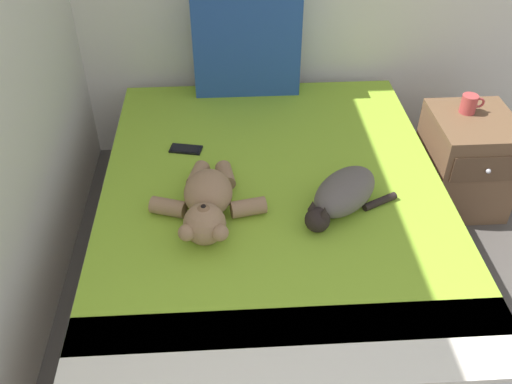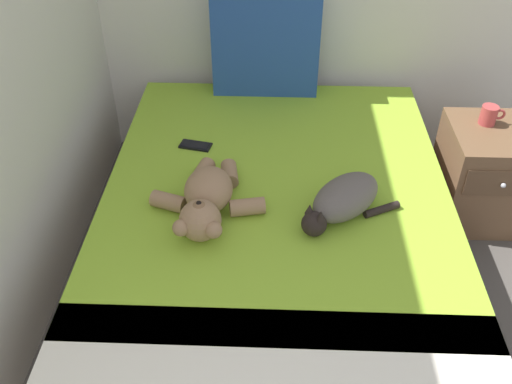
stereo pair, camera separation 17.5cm
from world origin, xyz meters
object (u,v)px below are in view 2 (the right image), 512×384
Objects in this scene: patterned_cushion at (266,43)px; teddy_bear at (206,199)px; cat at (343,200)px; mug at (489,115)px; bed at (275,230)px; cell_phone at (196,145)px; nightstand at (483,174)px.

patterned_cushion is 1.09m from teddy_bear.
cat is 1.01m from mug.
patterned_cushion is at bearing 94.70° from bed.
bed is 1.19m from mug.
teddy_bear is at bearing -77.46° from cell_phone.
cat is at bearing -142.93° from nightstand.
mug is (-0.02, 0.07, 0.30)m from nightstand.
mug is (1.31, 0.69, 0.01)m from teddy_bear.
teddy_bear reaches higher than cat.
mug is at bearing 41.09° from cat.
mug is at bearing 8.11° from cell_phone.
mug reaches higher than cell_phone.
cat is at bearing 2.31° from teddy_bear.
bed is 12.22× the size of cell_phone.
cat is 2.60× the size of cell_phone.
patterned_cushion is at bearing 158.75° from nightstand.
patterned_cushion is at bearing 60.94° from cell_phone.
patterned_cushion is 4.64× the size of mug.
teddy_bear is at bearing -147.63° from bed.
nightstand is at bearing -21.25° from patterned_cushion.
mug is (0.76, 0.67, 0.01)m from cat.
bed is at bearing 32.37° from teddy_bear.
cat is 0.78× the size of teddy_bear.
nightstand is (0.79, 0.59, -0.29)m from cat.
teddy_bear is at bearing -152.25° from mug.
teddy_bear is 1.50m from nightstand.
bed is 4.71× the size of cat.
patterned_cushion is at bearing 78.85° from teddy_bear.
nightstand is at bearing -70.49° from mug.
mug is at bearing 26.42° from bed.
mug is at bearing 109.51° from nightstand.
bed is at bearing -153.58° from mug.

